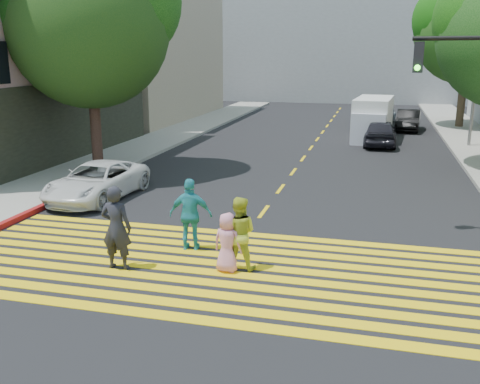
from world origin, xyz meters
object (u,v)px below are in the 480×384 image
at_px(tree_right_far, 471,25).
at_px(white_sedan, 97,181).
at_px(pedestrian_woman, 239,233).
at_px(silver_car, 379,114).
at_px(pedestrian_child, 227,242).
at_px(white_van, 372,120).
at_px(tree_left, 91,18).
at_px(dark_car_parked, 408,120).
at_px(dark_car_near, 380,132).
at_px(pedestrian_man, 116,228).
at_px(pedestrian_extra, 191,215).

relative_size(tree_right_far, white_sedan, 2.20).
distance_m(pedestrian_woman, white_sedan, 7.80).
relative_size(white_sedan, silver_car, 0.94).
xyz_separation_m(pedestrian_child, white_van, (2.85, 20.46, 0.43)).
distance_m(pedestrian_child, white_van, 20.66).
bearing_deg(tree_left, pedestrian_child, -47.69).
bearing_deg(pedestrian_child, dark_car_parked, -90.60).
bearing_deg(dark_car_near, silver_car, -90.07).
bearing_deg(silver_car, dark_car_near, 97.23).
bearing_deg(dark_car_near, pedestrian_man, 72.57).
relative_size(pedestrian_child, pedestrian_extra, 0.75).
distance_m(tree_left, dark_car_parked, 21.50).
bearing_deg(dark_car_parked, pedestrian_extra, -99.73).
height_order(pedestrian_woman, white_sedan, pedestrian_woman).
bearing_deg(silver_car, pedestrian_man, 85.43).
bearing_deg(white_sedan, pedestrian_extra, -35.67).
distance_m(tree_left, silver_car, 22.85).
xyz_separation_m(tree_left, pedestrian_extra, (6.69, -7.61, -5.25)).
bearing_deg(pedestrian_woman, dark_car_near, -102.75).
bearing_deg(pedestrian_man, white_sedan, -58.15).
bearing_deg(tree_left, silver_car, 59.67).
height_order(pedestrian_child, dark_car_parked, pedestrian_child).
bearing_deg(pedestrian_woman, pedestrian_man, 11.04).
relative_size(pedestrian_woman, silver_car, 0.36).
bearing_deg(dark_car_near, pedestrian_woman, 79.97).
relative_size(pedestrian_child, dark_car_parked, 0.34).
bearing_deg(pedestrian_woman, tree_right_far, -110.41).
xyz_separation_m(pedestrian_man, white_van, (5.35, 20.92, 0.14)).
xyz_separation_m(tree_left, dark_car_near, (11.26, 9.76, -5.46)).
xyz_separation_m(tree_left, pedestrian_child, (7.96, -8.74, -5.47)).
relative_size(tree_left, pedestrian_woman, 5.34).
xyz_separation_m(pedestrian_child, dark_car_parked, (5.04, 24.96, -0.03)).
height_order(pedestrian_woman, dark_car_parked, pedestrian_woman).
height_order(pedestrian_child, silver_car, pedestrian_child).
bearing_deg(pedestrian_extra, white_van, -109.35).
distance_m(tree_right_far, pedestrian_child, 28.65).
bearing_deg(pedestrian_man, pedestrian_child, -170.78).
relative_size(tree_left, pedestrian_extra, 4.97).
bearing_deg(silver_car, white_sedan, 74.93).
relative_size(pedestrian_woman, dark_car_near, 0.41).
xyz_separation_m(silver_car, white_van, (-0.39, -7.42, 0.44)).
distance_m(tree_left, white_sedan, 7.00).
height_order(silver_car, dark_car_parked, silver_car).
height_order(tree_left, pedestrian_woman, tree_left).
height_order(silver_car, white_van, white_van).
bearing_deg(tree_right_far, white_sedan, -123.55).
bearing_deg(white_sedan, silver_car, 71.26).
xyz_separation_m(white_sedan, white_van, (8.85, 15.52, 0.51)).
height_order(tree_left, tree_right_far, tree_right_far).
bearing_deg(dark_car_parked, pedestrian_man, -101.43).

